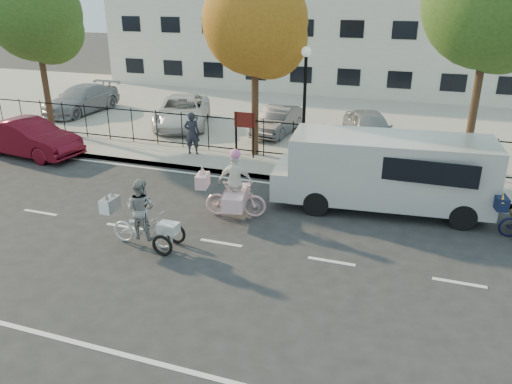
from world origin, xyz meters
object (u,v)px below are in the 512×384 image
at_px(zebra_trike, 142,220).
at_px(pedestrian, 192,133).
at_px(unicorn_bike, 234,192).
at_px(lot_car_a, 81,99).
at_px(lamppost, 305,86).
at_px(lot_car_d, 369,128).
at_px(lot_car_b, 182,111).
at_px(white_van, 386,170).
at_px(lot_car_c, 278,121).
at_px(red_sedan, 29,138).

distance_m(zebra_trike, pedestrian, 7.55).
relative_size(unicorn_bike, lot_car_a, 0.44).
xyz_separation_m(zebra_trike, pedestrian, (-2.08, 7.26, 0.29)).
bearing_deg(lamppost, zebra_trike, -107.68).
bearing_deg(lot_car_d, zebra_trike, -133.59).
height_order(unicorn_bike, lot_car_b, unicorn_bike).
height_order(zebra_trike, white_van, white_van).
xyz_separation_m(lot_car_a, lot_car_d, (15.45, -1.03, 0.00)).
bearing_deg(pedestrian, white_van, 148.46).
bearing_deg(lot_car_a, lot_car_c, -0.48).
relative_size(lot_car_c, lot_car_d, 0.88).
bearing_deg(lot_car_b, unicorn_bike, -74.71).
relative_size(zebra_trike, lot_car_b, 0.42).
bearing_deg(red_sedan, zebra_trike, -116.00).
distance_m(red_sedan, lot_car_a, 7.20).
relative_size(lamppost, pedestrian, 2.53).
distance_m(lot_car_c, lot_car_d, 4.20).
xyz_separation_m(unicorn_bike, lot_car_d, (2.83, 8.47, 0.08)).
height_order(unicorn_bike, lot_car_a, unicorn_bike).
bearing_deg(red_sedan, pedestrian, -66.66).
xyz_separation_m(unicorn_bike, lot_car_a, (-12.62, 9.50, 0.08)).
xyz_separation_m(zebra_trike, white_van, (5.74, 4.56, 0.55)).
relative_size(unicorn_bike, red_sedan, 0.47).
relative_size(lamppost, unicorn_bike, 2.03).
xyz_separation_m(white_van, lot_car_d, (-1.29, 6.39, -0.40)).
bearing_deg(unicorn_bike, red_sedan, 62.81).
bearing_deg(unicorn_bike, lot_car_b, 23.47).
distance_m(unicorn_bike, pedestrian, 6.04).
relative_size(pedestrian, lot_car_c, 0.46).
bearing_deg(lot_car_a, lot_car_b, -4.04).
xyz_separation_m(white_van, red_sedan, (-14.18, 0.70, -0.52)).
xyz_separation_m(zebra_trike, lot_car_a, (-11.00, 11.99, 0.14)).
bearing_deg(lot_car_b, red_sedan, -143.19).
distance_m(zebra_trike, unicorn_bike, 2.97).
relative_size(zebra_trike, pedestrian, 1.26).
distance_m(zebra_trike, lot_car_a, 16.27).
height_order(unicorn_bike, red_sedan, unicorn_bike).
xyz_separation_m(lamppost, red_sedan, (-10.85, -2.30, -2.36)).
relative_size(lamppost, white_van, 0.65).
xyz_separation_m(lamppost, pedestrian, (-4.49, -0.30, -2.11)).
relative_size(lamppost, lot_car_b, 0.85).
bearing_deg(pedestrian, lamppost, 171.35).
relative_size(lamppost, lot_car_d, 1.03).
bearing_deg(white_van, lot_car_b, 141.29).
height_order(red_sedan, lot_car_b, lot_car_b).
bearing_deg(unicorn_bike, white_van, -75.11).
distance_m(red_sedan, lot_car_c, 10.62).
height_order(pedestrian, lot_car_b, pedestrian).
height_order(pedestrian, lot_car_a, pedestrian).
bearing_deg(unicorn_bike, pedestrian, 26.02).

